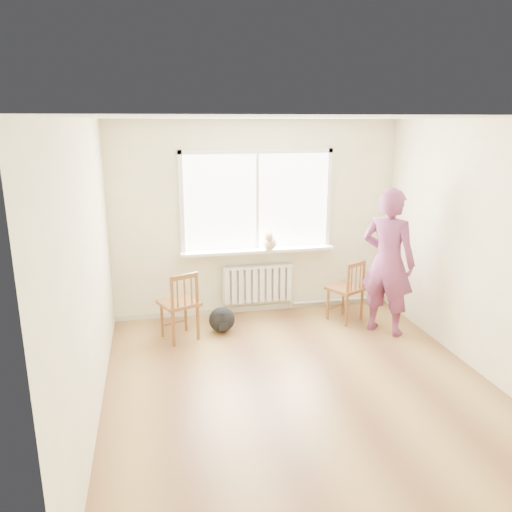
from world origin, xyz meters
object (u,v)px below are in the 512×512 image
backpack (222,320)px  person (388,262)px  chair_right (348,291)px  cat (269,241)px  chair_left (181,306)px

backpack → person: bearing=-11.6°
chair_right → cat: (-1.01, 0.45, 0.63)m
chair_left → cat: 1.53m
cat → backpack: 1.26m
person → cat: bearing=14.0°
chair_left → cat: cat is taller
chair_left → chair_right: bearing=160.9°
chair_left → backpack: size_ratio=2.63×
person → cat: (-1.33, 0.89, 0.13)m
backpack → cat: bearing=32.3°
chair_left → person: person is taller
person → chair_right: bearing=-5.8°
chair_left → chair_right: chair_left is taller
chair_left → cat: bearing=-177.6°
chair_left → chair_right: 2.28m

